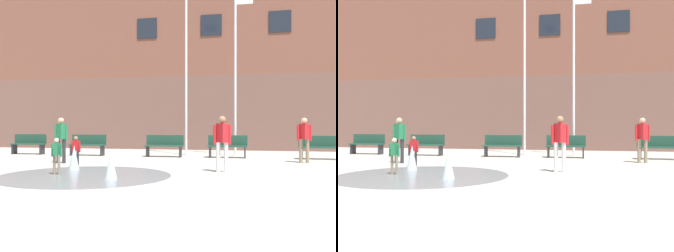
% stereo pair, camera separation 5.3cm
% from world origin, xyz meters
% --- Properties ---
extents(ground_plane, '(100.00, 100.00, 0.00)m').
position_xyz_m(ground_plane, '(0.00, 0.00, 0.00)').
color(ground_plane, '#B2ADA3').
extents(library_building, '(36.00, 6.05, 8.79)m').
position_xyz_m(library_building, '(0.00, 18.47, 4.39)').
color(library_building, brown).
rests_on(library_building, ground).
extents(splash_fountain, '(4.56, 4.56, 0.74)m').
position_xyz_m(splash_fountain, '(-2.23, 4.51, 0.17)').
color(splash_fountain, gray).
rests_on(splash_fountain, ground).
extents(park_bench_far_left, '(1.60, 0.44, 0.91)m').
position_xyz_m(park_bench_far_left, '(-7.89, 10.94, 0.48)').
color(park_bench_far_left, '#28282D').
rests_on(park_bench_far_left, ground).
extents(park_bench_left_of_flagpoles, '(1.60, 0.44, 0.91)m').
position_xyz_m(park_bench_left_of_flagpoles, '(-4.94, 10.76, 0.48)').
color(park_bench_left_of_flagpoles, '#28282D').
rests_on(park_bench_left_of_flagpoles, ground).
extents(park_bench_under_left_flagpole, '(1.60, 0.44, 0.91)m').
position_xyz_m(park_bench_under_left_flagpole, '(-1.49, 10.70, 0.48)').
color(park_bench_under_left_flagpole, '#28282D').
rests_on(park_bench_under_left_flagpole, ground).
extents(park_bench_center, '(1.60, 0.44, 0.91)m').
position_xyz_m(park_bench_center, '(1.12, 10.82, 0.48)').
color(park_bench_center, '#28282D').
rests_on(park_bench_center, ground).
extents(park_bench_near_trashcan, '(1.60, 0.44, 0.91)m').
position_xyz_m(park_bench_near_trashcan, '(4.69, 10.79, 0.48)').
color(park_bench_near_trashcan, '#28282D').
rests_on(park_bench_near_trashcan, ground).
extents(child_with_pink_shirt, '(0.31, 0.21, 0.99)m').
position_xyz_m(child_with_pink_shirt, '(-3.07, 4.39, 0.58)').
color(child_with_pink_shirt, '#89755B').
rests_on(child_with_pink_shirt, ground).
extents(adult_in_red, '(0.50, 0.39, 1.59)m').
position_xyz_m(adult_in_red, '(1.25, 5.84, 0.93)').
color(adult_in_red, silver).
rests_on(adult_in_red, ground).
extents(teen_by_trashcan, '(0.50, 0.39, 1.59)m').
position_xyz_m(teen_by_trashcan, '(3.88, 9.18, 0.93)').
color(teen_by_trashcan, '#89755B').
rests_on(teen_by_trashcan, ground).
extents(child_running, '(0.31, 0.23, 0.99)m').
position_xyz_m(child_running, '(-3.29, 6.05, 0.58)').
color(child_running, '#28282D').
rests_on(child_running, ground).
extents(adult_near_bench, '(0.50, 0.35, 1.59)m').
position_xyz_m(adult_near_bench, '(-4.45, 7.34, 0.93)').
color(adult_near_bench, '#28282D').
rests_on(adult_near_bench, ground).
extents(flagpole_left, '(0.80, 0.10, 7.91)m').
position_xyz_m(flagpole_left, '(-0.75, 12.00, 4.20)').
color(flagpole_left, silver).
rests_on(flagpole_left, ground).
extents(flagpole_right, '(0.80, 0.10, 7.42)m').
position_xyz_m(flagpole_right, '(1.42, 12.00, 3.95)').
color(flagpole_right, silver).
rests_on(flagpole_right, ground).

